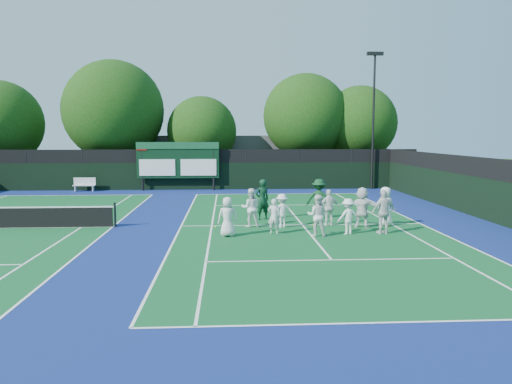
{
  "coord_description": "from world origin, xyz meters",
  "views": [
    {
      "loc": [
        -3.41,
        -21.21,
        4.11
      ],
      "look_at": [
        -2.0,
        3.0,
        1.3
      ],
      "focal_mm": 35.0,
      "sensor_mm": 36.0,
      "label": 1
    }
  ],
  "objects": [
    {
      "name": "tree_c",
      "position": [
        -5.27,
        19.58,
        4.22
      ],
      "size": [
        5.59,
        5.59,
        7.16
      ],
      "color": "black",
      "rests_on": "ground"
    },
    {
      "name": "tennis_ball_1",
      "position": [
        0.47,
        0.91,
        0.03
      ],
      "size": [
        0.07,
        0.07,
        0.07
      ],
      "primitive_type": "sphere",
      "color": "yellow",
      "rests_on": "ground"
    },
    {
      "name": "court_apron",
      "position": [
        -6.0,
        1.0,
        0.0
      ],
      "size": [
        34.0,
        32.0,
        0.01
      ],
      "primitive_type": "cube",
      "color": "navy",
      "rests_on": "ground"
    },
    {
      "name": "tree_d",
      "position": [
        3.16,
        19.58,
        5.4
      ],
      "size": [
        6.89,
        6.89,
        9.02
      ],
      "color": "black",
      "rests_on": "ground"
    },
    {
      "name": "player_front_1",
      "position": [
        -1.48,
        -0.95,
        0.74
      ],
      "size": [
        0.62,
        0.49,
        1.48
      ],
      "primitive_type": "imported",
      "rotation": [
        0.0,
        0.0,
        2.86
      ],
      "color": "silver",
      "rests_on": "ground"
    },
    {
      "name": "tennis_ball_2",
      "position": [
        3.75,
        0.37,
        0.03
      ],
      "size": [
        0.07,
        0.07,
        0.07
      ],
      "primitive_type": "sphere",
      "color": "yellow",
      "rests_on": "ground"
    },
    {
      "name": "player_back_0",
      "position": [
        -2.37,
        0.69,
        0.87
      ],
      "size": [
        0.85,
        0.67,
        1.73
      ],
      "primitive_type": "imported",
      "rotation": [
        0.0,
        0.0,
        3.13
      ],
      "color": "white",
      "rests_on": "ground"
    },
    {
      "name": "coach_left",
      "position": [
        -1.72,
        2.57,
        0.98
      ],
      "size": [
        0.84,
        0.69,
        1.97
      ],
      "primitive_type": "imported",
      "rotation": [
        0.0,
        0.0,
        3.5
      ],
      "color": "#0E331E",
      "rests_on": "ground"
    },
    {
      "name": "player_front_4",
      "position": [
        3.04,
        -1.19,
        0.92
      ],
      "size": [
        1.15,
        0.67,
        1.85
      ],
      "primitive_type": "imported",
      "rotation": [
        0.0,
        0.0,
        3.35
      ],
      "color": "silver",
      "rests_on": "ground"
    },
    {
      "name": "scoreboard",
      "position": [
        -7.01,
        15.59,
        2.19
      ],
      "size": [
        6.0,
        0.21,
        3.55
      ],
      "color": "black",
      "rests_on": "ground"
    },
    {
      "name": "divider_fence_right",
      "position": [
        9.0,
        1.0,
        1.36
      ],
      "size": [
        0.08,
        32.0,
        3.0
      ],
      "color": "black",
      "rests_on": "ground"
    },
    {
      "name": "player_front_2",
      "position": [
        0.22,
        -1.48,
        0.85
      ],
      "size": [
        0.96,
        0.83,
        1.7
      ],
      "primitive_type": "imported",
      "rotation": [
        0.0,
        0.0,
        2.9
      ],
      "color": "silver",
      "rests_on": "ground"
    },
    {
      "name": "tennis_ball_4",
      "position": [
        -0.92,
        3.2,
        0.03
      ],
      "size": [
        0.07,
        0.07,
        0.07
      ],
      "primitive_type": "sphere",
      "color": "yellow",
      "rests_on": "ground"
    },
    {
      "name": "ground",
      "position": [
        0.0,
        0.0,
        0.0
      ],
      "size": [
        120.0,
        120.0,
        0.0
      ],
      "primitive_type": "plane",
      "color": "#18390F",
      "rests_on": "ground"
    },
    {
      "name": "near_court",
      "position": [
        0.0,
        1.0,
        0.01
      ],
      "size": [
        11.05,
        23.85,
        0.01
      ],
      "color": "#125727",
      "rests_on": "ground"
    },
    {
      "name": "bench",
      "position": [
        -13.73,
        15.37,
        0.53
      ],
      "size": [
        1.57,
        0.43,
        0.99
      ],
      "color": "silver",
      "rests_on": "ground"
    },
    {
      "name": "light_pole_right",
      "position": [
        7.5,
        15.7,
        6.3
      ],
      "size": [
        1.2,
        0.3,
        10.12
      ],
      "color": "black",
      "rests_on": "ground"
    },
    {
      "name": "coach_right",
      "position": [
        1.07,
        2.74,
        0.97
      ],
      "size": [
        1.42,
        1.1,
        1.94
      ],
      "primitive_type": "imported",
      "rotation": [
        0.0,
        0.0,
        2.8
      ],
      "color": "#103D1D",
      "rests_on": "ground"
    },
    {
      "name": "back_fence",
      "position": [
        -6.0,
        16.0,
        1.36
      ],
      "size": [
        34.0,
        0.08,
        3.0
      ],
      "color": "black",
      "rests_on": "ground"
    },
    {
      "name": "player_back_2",
      "position": [
        1.18,
        0.82,
        0.82
      ],
      "size": [
        1.02,
        0.55,
        1.65
      ],
      "primitive_type": "imported",
      "rotation": [
        0.0,
        0.0,
        3.3
      ],
      "color": "white",
      "rests_on": "ground"
    },
    {
      "name": "tennis_ball_3",
      "position": [
        -3.95,
        0.58,
        0.03
      ],
      "size": [
        0.07,
        0.07,
        0.07
      ],
      "primitive_type": "sphere",
      "color": "yellow",
      "rests_on": "ground"
    },
    {
      "name": "player_front_3",
      "position": [
        1.56,
        -1.17,
        0.74
      ],
      "size": [
        1.06,
        0.77,
        1.48
      ],
      "primitive_type": "imported",
      "rotation": [
        0.0,
        0.0,
        3.38
      ],
      "color": "white",
      "rests_on": "ground"
    },
    {
      "name": "tree_a",
      "position": [
        -21.15,
        19.58,
        4.79
      ],
      "size": [
        6.73,
        6.73,
        8.33
      ],
      "color": "black",
      "rests_on": "ground"
    },
    {
      "name": "tree_e",
      "position": [
        7.65,
        19.58,
        4.87
      ],
      "size": [
        6.08,
        6.08,
        8.08
      ],
      "color": "black",
      "rests_on": "ground"
    },
    {
      "name": "player_front_0",
      "position": [
        -3.4,
        -1.36,
        0.81
      ],
      "size": [
        0.82,
        0.57,
        1.62
      ],
      "primitive_type": "imported",
      "rotation": [
        0.0,
        0.0,
        3.21
      ],
      "color": "silver",
      "rests_on": "ground"
    },
    {
      "name": "player_back_3",
      "position": [
        2.55,
        0.29,
        0.9
      ],
      "size": [
        1.75,
        1.09,
        1.8
      ],
      "primitive_type": "imported",
      "rotation": [
        0.0,
        0.0,
        2.78
      ],
      "color": "white",
      "rests_on": "ground"
    },
    {
      "name": "tree_b",
      "position": [
        -12.24,
        19.58,
        5.77
      ],
      "size": [
        7.98,
        7.98,
        9.96
      ],
      "color": "black",
      "rests_on": "ground"
    },
    {
      "name": "clubhouse",
      "position": [
        -2.0,
        24.0,
        2.0
      ],
      "size": [
        18.0,
        6.0,
        4.0
      ],
      "primitive_type": "cube",
      "color": "#545559",
      "rests_on": "ground"
    },
    {
      "name": "player_back_1",
      "position": [
        -1.01,
        0.43,
        0.75
      ],
      "size": [
        1.09,
        0.82,
        1.51
      ],
      "primitive_type": "imported",
      "rotation": [
        0.0,
        0.0,
        3.44
      ],
      "color": "white",
      "rests_on": "ground"
    },
    {
      "name": "player_back_4",
      "position": [
        3.67,
        0.52,
        0.89
      ],
      "size": [
        0.97,
        0.74,
        1.78
      ],
      "primitive_type": "imported",
      "rotation": [
        0.0,
        0.0,
        3.36
      ],
      "color": "white",
      "rests_on": "ground"
    }
  ]
}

